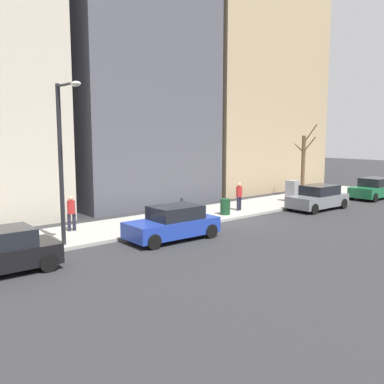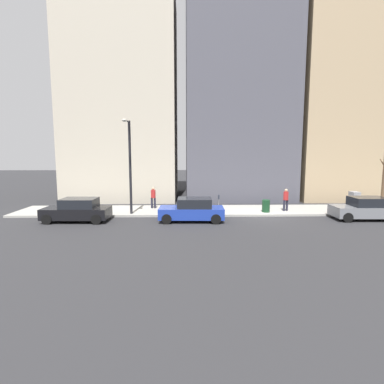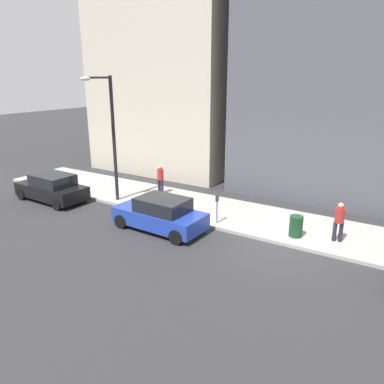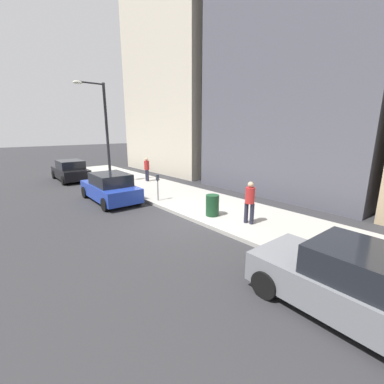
{
  "view_description": "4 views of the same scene",
  "coord_description": "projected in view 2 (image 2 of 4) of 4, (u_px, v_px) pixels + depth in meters",
  "views": [
    {
      "loc": [
        -15.98,
        16.45,
        4.67
      ],
      "look_at": [
        1.34,
        1.62,
        1.58
      ],
      "focal_mm": 40.0,
      "sensor_mm": 36.0,
      "label": 1
    },
    {
      "loc": [
        -20.53,
        5.44,
        4.41
      ],
      "look_at": [
        1.29,
        4.92,
        1.6
      ],
      "focal_mm": 28.0,
      "sensor_mm": 36.0,
      "label": 2
    },
    {
      "loc": [
        -13.72,
        -4.53,
        6.65
      ],
      "look_at": [
        1.92,
        5.31,
        0.87
      ],
      "focal_mm": 35.0,
      "sensor_mm": 36.0,
      "label": 3
    },
    {
      "loc": [
        -6.49,
        -7.88,
        3.73
      ],
      "look_at": [
        0.33,
        0.19,
        1.15
      ],
      "focal_mm": 24.0,
      "sensor_mm": 36.0,
      "label": 4
    }
  ],
  "objects": [
    {
      "name": "parked_car_black",
      "position": [
        77.0,
        210.0,
        19.49
      ],
      "size": [
        2.02,
        4.25,
        1.52
      ],
      "rotation": [
        0.0,
        0.0,
        -0.03
      ],
      "color": "black",
      "rests_on": "ground"
    },
    {
      "name": "parked_car_blue",
      "position": [
        192.0,
        210.0,
        19.57
      ],
      "size": [
        2.03,
        4.25,
        1.52
      ],
      "rotation": [
        0.0,
        0.0,
        -0.03
      ],
      "color": "#1E389E",
      "rests_on": "ground"
    },
    {
      "name": "parked_car_grey",
      "position": [
        366.0,
        209.0,
        20.02
      ],
      "size": [
        2.02,
        4.25,
        1.52
      ],
      "rotation": [
        0.0,
        0.0,
        -0.03
      ],
      "color": "slate",
      "rests_on": "ground"
    },
    {
      "name": "pedestrian_near_meter",
      "position": [
        286.0,
        198.0,
        22.28
      ],
      "size": [
        0.36,
        0.39,
        1.66
      ],
      "rotation": [
        0.0,
        0.0,
        1.8
      ],
      "color": "#1E1E2D",
      "rests_on": "sidewalk"
    },
    {
      "name": "parking_meter",
      "position": [
        219.0,
        202.0,
        21.3
      ],
      "size": [
        0.14,
        0.1,
        1.35
      ],
      "color": "slate",
      "rests_on": "sidewalk"
    },
    {
      "name": "ground_plane",
      "position": [
        262.0,
        217.0,
        21.05
      ],
      "size": [
        120.0,
        120.0,
        0.0
      ],
      "primitive_type": "plane",
      "color": "#2B2B2D"
    },
    {
      "name": "office_tower_right",
      "position": [
        125.0,
        96.0,
        30.01
      ],
      "size": [
        10.22,
        10.22,
        20.18
      ],
      "primitive_type": "cube",
      "color": "#BCB29E",
      "rests_on": "ground"
    },
    {
      "name": "utility_box",
      "position": [
        354.0,
        201.0,
        22.4
      ],
      "size": [
        0.83,
        0.61,
        1.43
      ],
      "color": "#A8A399",
      "rests_on": "sidewalk"
    },
    {
      "name": "pedestrian_midblock",
      "position": [
        153.0,
        196.0,
        23.39
      ],
      "size": [
        0.36,
        0.4,
        1.66
      ],
      "rotation": [
        0.0,
        0.0,
        1.42
      ],
      "color": "#1E1E2D",
      "rests_on": "sidewalk"
    },
    {
      "name": "trash_bin",
      "position": [
        266.0,
        206.0,
        21.88
      ],
      "size": [
        0.56,
        0.56,
        0.9
      ],
      "primitive_type": "cylinder",
      "color": "#14381E",
      "rests_on": "sidewalk"
    },
    {
      "name": "sidewalk",
      "position": [
        256.0,
        210.0,
        23.02
      ],
      "size": [
        4.0,
        36.0,
        0.15
      ],
      "primitive_type": "cube",
      "color": "#9E9B93",
      "rests_on": "ground"
    },
    {
      "name": "office_block_center",
      "position": [
        237.0,
        60.0,
        29.72
      ],
      "size": [
        10.03,
        10.03,
        27.33
      ],
      "primitive_type": "cube",
      "color": "#4C4C56",
      "rests_on": "ground"
    },
    {
      "name": "bare_tree",
      "position": [
        384.0,
        178.0,
        23.53
      ],
      "size": [
        1.98,
        0.35,
        5.23
      ],
      "color": "brown",
      "rests_on": "sidewalk"
    },
    {
      "name": "office_tower_left",
      "position": [
        344.0,
        95.0,
        31.67
      ],
      "size": [
        12.59,
        12.59,
        21.03
      ],
      "primitive_type": "cube",
      "color": "tan",
      "rests_on": "ground"
    },
    {
      "name": "streetlamp",
      "position": [
        129.0,
        159.0,
        20.6
      ],
      "size": [
        1.97,
        0.32,
        6.5
      ],
      "color": "black",
      "rests_on": "sidewalk"
    }
  ]
}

